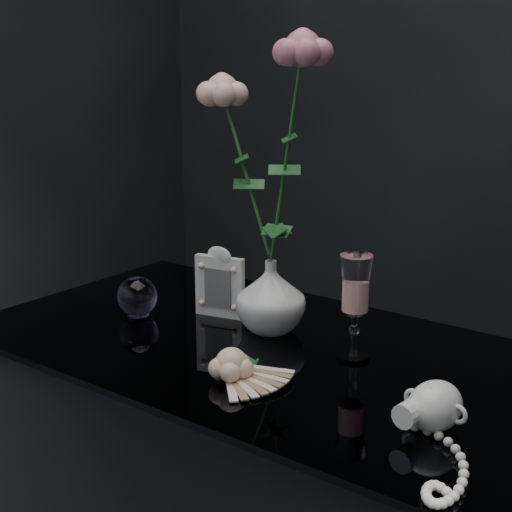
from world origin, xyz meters
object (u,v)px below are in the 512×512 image
Objects in this scene: paperweight at (137,296)px; loose_rose at (231,364)px; wine_glass at (355,308)px; pearl_jar at (435,404)px; picture_frame at (220,282)px; vase at (271,296)px.

paperweight is 0.35m from loose_rose.
wine_glass is 2.32× the size of paperweight.
paperweight reaches higher than pearl_jar.
picture_frame is 0.16m from paperweight.
wine_glass reaches higher than loose_rose.
vase is 0.96× the size of picture_frame.
wine_glass is at bearing 8.65° from paperweight.
wine_glass reaches higher than vase.
loose_rose is (-0.11, -0.19, -0.06)m from wine_glass.
paperweight is at bearing -160.92° from vase.
paperweight reaches higher than loose_rose.
vase is at bearing 173.67° from wine_glass.
wine_glass is (0.19, -0.02, 0.02)m from vase.
paperweight is at bearing 179.74° from pearl_jar.
vase is 0.74× the size of wine_glass.
wine_glass is 1.29× the size of picture_frame.
wine_glass reaches higher than pearl_jar.
picture_frame is at bearing 175.18° from wine_glass.
loose_rose is at bearing -69.43° from vase.
picture_frame is at bearing 35.85° from paperweight.
vase is 0.23m from loose_rose.
wine_glass is at bearing 44.97° from loose_rose.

